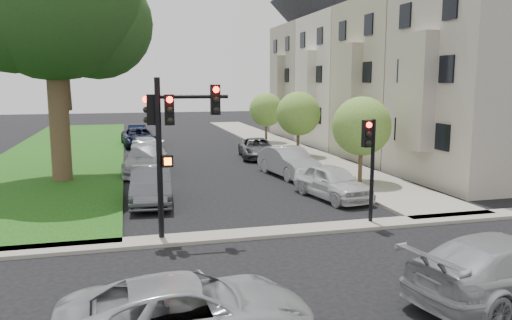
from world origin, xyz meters
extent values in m
plane|color=black|center=(0.00, 0.00, 0.00)|extent=(140.00, 140.00, 0.00)
cube|color=#1C3B0C|center=(-9.00, 24.00, 0.06)|extent=(8.00, 44.00, 0.12)
cube|color=gray|center=(6.75, 24.00, 0.06)|extent=(3.50, 44.00, 0.12)
cube|color=gray|center=(0.00, 2.00, 0.06)|extent=(60.00, 1.00, 0.12)
cube|color=#979491|center=(12.50, 8.00, 5.00)|extent=(7.00, 7.40, 10.00)
cube|color=#979491|center=(8.65, 8.00, 4.50)|extent=(0.70, 2.20, 5.50)
cube|color=black|center=(8.95, 8.00, 5.50)|extent=(0.08, 3.60, 6.00)
cube|color=gray|center=(12.50, 15.50, 5.00)|extent=(7.00, 7.40, 10.00)
cube|color=gray|center=(8.65, 15.50, 4.50)|extent=(0.70, 2.20, 5.50)
cube|color=black|center=(8.95, 15.50, 5.50)|extent=(0.08, 3.60, 6.00)
cube|color=beige|center=(12.50, 23.00, 5.00)|extent=(7.00, 7.40, 10.00)
cube|color=beige|center=(8.65, 23.00, 4.50)|extent=(0.70, 2.20, 5.50)
cube|color=black|center=(8.95, 23.00, 5.50)|extent=(0.08, 3.60, 6.00)
cube|color=gray|center=(12.50, 30.50, 5.00)|extent=(7.00, 7.40, 10.00)
cube|color=gray|center=(8.65, 30.50, 4.50)|extent=(0.70, 2.20, 5.50)
cube|color=black|center=(8.95, 30.50, 5.50)|extent=(0.08, 3.60, 6.00)
cylinder|color=#33281A|center=(-7.91, 12.87, 3.49)|extent=(0.96, 0.96, 6.98)
sphere|color=#224119|center=(-5.99, 13.74, 7.86)|extent=(5.59, 5.59, 5.59)
sphere|color=#224119|center=(-9.66, 12.43, 8.29)|extent=(5.94, 5.94, 5.94)
cylinder|color=#33281A|center=(6.20, 8.67, 1.02)|extent=(0.20, 0.20, 2.03)
sphere|color=#5E902D|center=(6.20, 8.67, 2.85)|extent=(2.85, 2.85, 2.85)
cylinder|color=#33281A|center=(6.20, 17.76, 1.03)|extent=(0.21, 0.21, 2.06)
sphere|color=#5E902D|center=(6.20, 17.76, 2.89)|extent=(2.89, 2.89, 2.89)
cylinder|color=#33281A|center=(6.20, 25.54, 0.97)|extent=(0.19, 0.19, 1.95)
sphere|color=#5E902D|center=(6.20, 25.54, 2.73)|extent=(2.73, 2.73, 2.73)
cylinder|color=black|center=(-3.80, 2.20, 2.54)|extent=(0.18, 0.18, 5.09)
cylinder|color=black|center=(-2.72, 2.20, 4.50)|extent=(2.16, 0.23, 0.12)
cube|color=black|center=(-3.46, 2.20, 4.11)|extent=(0.31, 0.27, 0.93)
cube|color=black|center=(-2.04, 2.20, 4.40)|extent=(0.31, 0.27, 0.93)
cube|color=black|center=(-4.00, 2.44, 4.11)|extent=(0.27, 0.31, 0.93)
sphere|color=#FF0C05|center=(-3.46, 2.05, 4.42)|extent=(0.20, 0.20, 0.20)
sphere|color=black|center=(-3.46, 2.05, 3.80)|extent=(0.20, 0.20, 0.20)
cube|color=black|center=(-3.56, 2.20, 2.54)|extent=(0.35, 0.26, 0.37)
cube|color=#FF5905|center=(-3.56, 2.06, 2.54)|extent=(0.22, 0.03, 0.22)
cylinder|color=black|center=(3.42, 2.20, 1.85)|extent=(0.15, 0.15, 3.69)
cube|color=black|center=(3.18, 2.20, 3.21)|extent=(0.31, 0.27, 0.92)
sphere|color=#FF0C05|center=(3.18, 2.05, 3.52)|extent=(0.19, 0.19, 0.19)
imported|color=#999BA0|center=(-3.74, -4.33, 0.67)|extent=(4.90, 2.43, 1.34)
imported|color=#999BA0|center=(3.56, -4.15, 0.75)|extent=(5.51, 3.09, 1.51)
imported|color=silver|center=(3.67, 6.17, 0.73)|extent=(2.52, 4.52, 1.45)
imported|color=#999BA0|center=(3.49, 11.51, 0.77)|extent=(2.31, 4.87, 1.54)
imported|color=#3F4247|center=(3.50, 18.09, 0.65)|extent=(2.72, 4.88, 1.29)
imported|color=#3F4247|center=(-3.84, 7.32, 0.75)|extent=(1.89, 4.66, 1.50)
imported|color=#999BA0|center=(-3.77, 14.35, 0.79)|extent=(2.80, 5.68, 1.59)
imported|color=#999BA0|center=(-3.54, 18.85, 0.77)|extent=(2.12, 4.65, 1.55)
imported|color=black|center=(-3.82, 26.01, 0.72)|extent=(2.85, 5.37, 1.44)
imported|color=black|center=(-3.88, 30.52, 0.66)|extent=(1.75, 4.12, 1.32)
camera|label=1|loc=(-4.74, -13.18, 4.96)|focal=35.00mm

